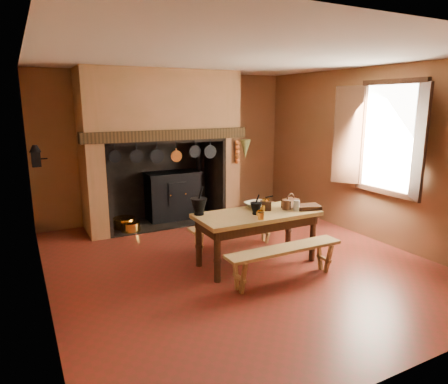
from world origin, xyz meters
name	(u,v)px	position (x,y,z in m)	size (l,w,h in m)	color
floor	(237,261)	(0.00, 0.00, 0.00)	(5.50, 5.50, 0.00)	maroon
ceiling	(239,58)	(0.00, 0.00, 2.80)	(5.50, 5.50, 0.00)	silver
back_wall	(169,146)	(0.00, 2.75, 1.40)	(5.00, 0.02, 2.80)	brown
wall_left	(36,182)	(-2.50, 0.00, 1.40)	(0.02, 5.50, 2.80)	brown
wall_right	(370,154)	(2.50, 0.00, 1.40)	(0.02, 5.50, 2.80)	brown
wall_front	(415,214)	(0.00, -2.75, 1.40)	(5.00, 0.02, 2.80)	brown
chimney_breast	(160,126)	(-0.30, 2.31, 1.81)	(2.95, 0.96, 2.80)	brown
iron_range	(173,195)	(-0.04, 2.45, 0.48)	(1.12, 0.55, 1.60)	black
hearth_pans	(126,224)	(-1.05, 2.22, 0.09)	(0.51, 0.62, 0.20)	#BD842B
hanging_pans	(169,155)	(-0.34, 1.81, 1.36)	(1.92, 0.29, 0.27)	black
onion_string	(237,152)	(1.00, 1.79, 1.33)	(0.12, 0.10, 0.46)	#B05820
herb_bunch	(245,149)	(1.18, 1.79, 1.38)	(0.20, 0.20, 0.35)	olive
window	(385,138)	(2.35, -0.40, 1.70)	(0.39, 1.75, 1.76)	white
wall_coffee_mill	(36,154)	(-2.42, 1.55, 1.52)	(0.23, 0.16, 0.31)	black
work_table	(257,221)	(0.22, -0.17, 0.63)	(1.72, 0.76, 0.75)	tan
bench_front	(284,256)	(0.22, -0.83, 0.34)	(1.61, 0.28, 0.45)	tan
bench_back	(234,230)	(0.22, 0.50, 0.31)	(1.45, 0.25, 0.41)	tan
mortar_large	(199,206)	(-0.54, 0.11, 0.87)	(0.23, 0.23, 0.39)	black
mortar_small	(256,208)	(0.15, -0.24, 0.84)	(0.16, 0.16, 0.28)	black
coffee_grinder	(266,205)	(0.39, -0.12, 0.82)	(0.20, 0.17, 0.21)	#361C11
brass_mug_a	(261,216)	(0.08, -0.48, 0.79)	(0.08, 0.08, 0.09)	#BD842B
brass_mug_b	(263,208)	(0.34, -0.13, 0.79)	(0.08, 0.08, 0.09)	#BD842B
mixing_bowl	(258,205)	(0.35, 0.02, 0.79)	(0.36, 0.36, 0.09)	beige
stoneware_crock	(286,205)	(0.67, -0.22, 0.81)	(0.11, 0.11, 0.14)	#53321F
glass_jar	(297,206)	(0.75, -0.35, 0.82)	(0.09, 0.09, 0.15)	beige
wicker_basket	(290,203)	(0.79, -0.17, 0.82)	(0.27, 0.23, 0.22)	#4C2816
wooden_tray	(308,207)	(0.96, -0.34, 0.77)	(0.34, 0.24, 0.06)	#361C11
brass_cup	(260,214)	(0.14, -0.37, 0.79)	(0.11, 0.11, 0.09)	#BD842B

